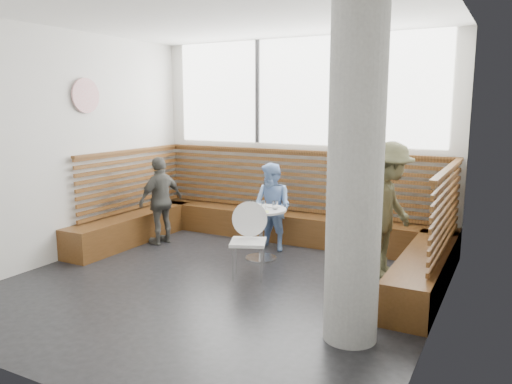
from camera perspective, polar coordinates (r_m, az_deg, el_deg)
The scene contains 15 objects.
room at distance 5.85m, azimuth -4.59°, elevation 4.31°, with size 5.00×5.00×3.20m.
booth at distance 7.58m, azimuth 2.75°, elevation -3.52°, with size 5.00×2.50×1.44m.
concrete_column at distance 4.52m, azimuth 11.28°, elevation 2.46°, with size 0.50×0.50×3.20m, color gray.
wall_art at distance 7.70m, azimuth -18.90°, elevation 10.38°, with size 0.50×0.50×0.03m, color white.
cafe_table at distance 7.04m, azimuth 0.59°, elevation -3.57°, with size 0.71×0.71×0.73m.
cafe_chair at distance 6.34m, azimuth -0.58°, elevation -4.80°, with size 0.45×0.45×0.95m.
adult_man at distance 6.52m, azimuth 14.82°, elevation -1.99°, with size 1.11×0.64×1.72m, color brown.
child_back at distance 7.47m, azimuth 1.87°, elevation -1.74°, with size 0.64×0.50×1.32m, color #80A5DE.
child_left at distance 7.97m, azimuth -10.80°, elevation -0.95°, with size 0.81×0.34×1.38m, color #4F4E47.
plate_near at distance 7.20m, azimuth -0.00°, elevation -1.52°, with size 0.20×0.20×0.01m, color white.
plate_far at distance 7.11m, azimuth 2.04°, elevation -1.66°, with size 0.21×0.21×0.01m, color white.
glass_left at distance 7.05m, azimuth -0.71°, elevation -1.41°, with size 0.06×0.06×0.10m, color white.
glass_mid at distance 6.96m, azimuth 0.86°, elevation -1.48°, with size 0.07×0.07×0.12m, color white.
glass_right at distance 6.96m, azimuth 2.19°, elevation -1.50°, with size 0.07×0.07×0.12m, color white.
menu_card at distance 6.79m, azimuth 0.60°, elevation -2.26°, with size 0.21×0.15×0.00m, color #A5C64C.
Camera 1 is at (3.13, -4.90, 2.18)m, focal length 35.00 mm.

